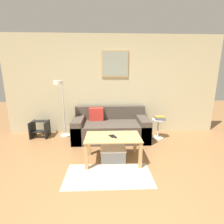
% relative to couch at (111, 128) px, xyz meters
% --- Properties ---
extents(ground_plane, '(16.00, 16.00, 0.00)m').
position_rel_couch_xyz_m(ground_plane, '(0.08, -2.40, -0.27)').
color(ground_plane, olive).
extents(wall_back, '(5.60, 0.09, 2.55)m').
position_rel_couch_xyz_m(wall_back, '(0.09, 0.48, 1.01)').
color(wall_back, '#C6BC93').
rests_on(wall_back, ground_plane).
extents(area_rug, '(1.38, 0.68, 0.01)m').
position_rel_couch_xyz_m(area_rug, '(-0.08, -1.56, -0.27)').
color(area_rug, '#C1B299').
rests_on(area_rug, ground_plane).
extents(couch, '(1.80, 0.91, 0.76)m').
position_rel_couch_xyz_m(couch, '(0.00, 0.00, 0.00)').
color(couch, '#4C4238').
rests_on(couch, ground_plane).
extents(coffee_table, '(0.99, 0.58, 0.48)m').
position_rel_couch_xyz_m(coffee_table, '(0.01, -1.11, 0.12)').
color(coffee_table, tan).
rests_on(coffee_table, ground_plane).
extents(storage_bin, '(0.47, 0.37, 0.25)m').
position_rel_couch_xyz_m(storage_bin, '(0.01, -1.07, -0.15)').
color(storage_bin, gray).
rests_on(storage_bin, ground_plane).
extents(floor_lamp, '(0.26, 0.55, 1.44)m').
position_rel_couch_xyz_m(floor_lamp, '(-1.18, 0.02, 0.71)').
color(floor_lamp, silver).
rests_on(floor_lamp, ground_plane).
extents(side_table, '(0.31, 0.31, 0.49)m').
position_rel_couch_xyz_m(side_table, '(1.19, -0.05, 0.02)').
color(side_table, silver).
rests_on(side_table, ground_plane).
extents(book_stack, '(0.26, 0.22, 0.08)m').
position_rel_couch_xyz_m(book_stack, '(1.21, -0.07, 0.26)').
color(book_stack, '#335199').
rests_on(book_stack, side_table).
extents(remote_control, '(0.09, 0.15, 0.02)m').
position_rel_couch_xyz_m(remote_control, '(0.03, -1.13, 0.22)').
color(remote_control, black).
rests_on(remote_control, coffee_table).
extents(cell_phone, '(0.12, 0.15, 0.01)m').
position_rel_couch_xyz_m(cell_phone, '(-0.01, -1.11, 0.21)').
color(cell_phone, black).
rests_on(cell_phone, coffee_table).
extents(step_stool, '(0.41, 0.38, 0.41)m').
position_rel_couch_xyz_m(step_stool, '(-1.80, 0.15, -0.05)').
color(step_stool, black).
rests_on(step_stool, ground_plane).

